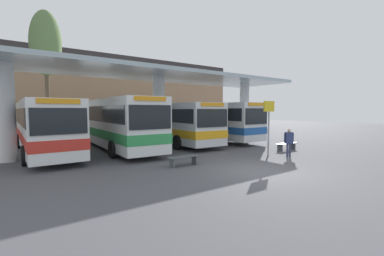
% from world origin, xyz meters
% --- Properties ---
extents(ground_plane, '(100.00, 100.00, 0.00)m').
position_xyz_m(ground_plane, '(0.00, 0.00, 0.00)').
color(ground_plane, '#4C4C51').
extents(townhouse_backdrop, '(40.00, 0.58, 9.44)m').
position_xyz_m(townhouse_backdrop, '(0.00, 24.14, 5.50)').
color(townhouse_backdrop, '#9E7A5B').
rests_on(townhouse_backdrop, ground_plane).
extents(station_canopy, '(22.49, 6.11, 5.24)m').
position_xyz_m(station_canopy, '(0.00, 8.87, 4.51)').
color(station_canopy, silver).
rests_on(station_canopy, ground_plane).
extents(transit_bus_left_bay, '(2.70, 11.85, 3.16)m').
position_xyz_m(transit_bus_left_bay, '(-6.90, 10.84, 1.76)').
color(transit_bus_left_bay, white).
rests_on(transit_bus_left_bay, ground_plane).
extents(transit_bus_center_bay, '(3.03, 12.41, 3.35)m').
position_xyz_m(transit_bus_center_bay, '(-2.69, 10.46, 1.86)').
color(transit_bus_center_bay, white).
rests_on(transit_bus_center_bay, ground_plane).
extents(transit_bus_right_bay, '(3.12, 11.39, 3.13)m').
position_xyz_m(transit_bus_right_bay, '(1.89, 10.61, 1.75)').
color(transit_bus_right_bay, silver).
rests_on(transit_bus_right_bay, ground_plane).
extents(transit_bus_far_right_bay, '(2.82, 12.06, 3.20)m').
position_xyz_m(transit_bus_far_right_bay, '(5.71, 10.94, 1.80)').
color(transit_bus_far_right_bay, silver).
rests_on(transit_bus_far_right_bay, ground_plane).
extents(waiting_bench_near_pillar, '(1.59, 0.44, 0.46)m').
position_xyz_m(waiting_bench_near_pillar, '(-2.02, 2.76, 0.34)').
color(waiting_bench_near_pillar, '#4C5156').
rests_on(waiting_bench_near_pillar, ground_plane).
extents(waiting_bench_mid_platform, '(1.78, 0.44, 0.46)m').
position_xyz_m(waiting_bench_mid_platform, '(6.20, 2.76, 0.35)').
color(waiting_bench_mid_platform, '#4C5156').
rests_on(waiting_bench_mid_platform, ground_plane).
extents(info_sign_platform, '(0.90, 0.09, 3.16)m').
position_xyz_m(info_sign_platform, '(3.50, 2.17, 2.24)').
color(info_sign_platform, gray).
rests_on(info_sign_platform, ground_plane).
extents(pedestrian_waiting, '(0.54, 0.40, 1.57)m').
position_xyz_m(pedestrian_waiting, '(4.13, 1.25, 0.96)').
color(pedestrian_waiting, '#333856').
rests_on(pedestrian_waiting, ground_plane).
extents(poplar_tree_behind_left, '(2.22, 2.22, 10.14)m').
position_xyz_m(poplar_tree_behind_left, '(-6.12, 15.30, 7.60)').
color(poplar_tree_behind_left, '#473A2B').
rests_on(poplar_tree_behind_left, ground_plane).
extents(parked_car_street, '(4.46, 2.04, 2.08)m').
position_xyz_m(parked_car_street, '(2.56, 21.15, 0.99)').
color(parked_car_street, silver).
rests_on(parked_car_street, ground_plane).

